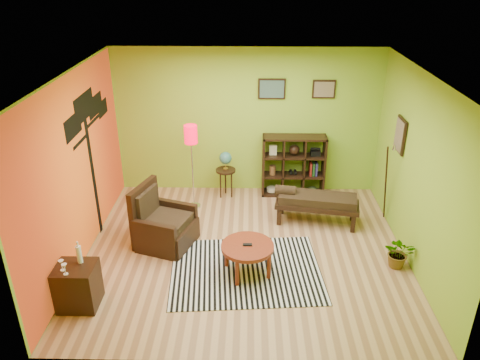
{
  "coord_description": "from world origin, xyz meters",
  "views": [
    {
      "loc": [
        0.05,
        -6.21,
        4.23
      ],
      "look_at": [
        -0.09,
        0.43,
        1.05
      ],
      "focal_mm": 35.0,
      "sensor_mm": 36.0,
      "label": 1
    }
  ],
  "objects_px": {
    "coffee_table": "(247,249)",
    "floor_lamp": "(191,142)",
    "armchair": "(162,227)",
    "side_cabinet": "(78,286)",
    "bench": "(315,201)",
    "globe_table": "(226,163)",
    "potted_plant": "(399,256)",
    "cube_shelf": "(294,166)"
  },
  "relations": [
    {
      "from": "floor_lamp",
      "to": "bench",
      "type": "bearing_deg",
      "value": -13.46
    },
    {
      "from": "armchair",
      "to": "globe_table",
      "type": "height_order",
      "value": "armchair"
    },
    {
      "from": "globe_table",
      "to": "side_cabinet",
      "type": "bearing_deg",
      "value": -119.34
    },
    {
      "from": "cube_shelf",
      "to": "bench",
      "type": "xyz_separation_m",
      "value": [
        0.28,
        -1.09,
        -0.18
      ]
    },
    {
      "from": "coffee_table",
      "to": "floor_lamp",
      "type": "distance_m",
      "value": 2.41
    },
    {
      "from": "armchair",
      "to": "cube_shelf",
      "type": "height_order",
      "value": "cube_shelf"
    },
    {
      "from": "bench",
      "to": "potted_plant",
      "type": "relative_size",
      "value": 3.03
    },
    {
      "from": "coffee_table",
      "to": "potted_plant",
      "type": "height_order",
      "value": "coffee_table"
    },
    {
      "from": "cube_shelf",
      "to": "potted_plant",
      "type": "relative_size",
      "value": 2.45
    },
    {
      "from": "floor_lamp",
      "to": "cube_shelf",
      "type": "distance_m",
      "value": 2.09
    },
    {
      "from": "coffee_table",
      "to": "side_cabinet",
      "type": "relative_size",
      "value": 0.83
    },
    {
      "from": "coffee_table",
      "to": "floor_lamp",
      "type": "bearing_deg",
      "value": 116.82
    },
    {
      "from": "floor_lamp",
      "to": "cube_shelf",
      "type": "height_order",
      "value": "floor_lamp"
    },
    {
      "from": "side_cabinet",
      "to": "floor_lamp",
      "type": "relative_size",
      "value": 0.58
    },
    {
      "from": "floor_lamp",
      "to": "bench",
      "type": "xyz_separation_m",
      "value": [
        2.17,
        -0.52,
        -0.87
      ]
    },
    {
      "from": "floor_lamp",
      "to": "globe_table",
      "type": "relative_size",
      "value": 1.73
    },
    {
      "from": "side_cabinet",
      "to": "bench",
      "type": "height_order",
      "value": "side_cabinet"
    },
    {
      "from": "armchair",
      "to": "floor_lamp",
      "type": "relative_size",
      "value": 0.65
    },
    {
      "from": "floor_lamp",
      "to": "potted_plant",
      "type": "bearing_deg",
      "value": -28.86
    },
    {
      "from": "armchair",
      "to": "globe_table",
      "type": "xyz_separation_m",
      "value": [
        0.94,
        1.68,
        0.39
      ]
    },
    {
      "from": "coffee_table",
      "to": "cube_shelf",
      "type": "relative_size",
      "value": 0.64
    },
    {
      "from": "armchair",
      "to": "bench",
      "type": "bearing_deg",
      "value": 15.88
    },
    {
      "from": "globe_table",
      "to": "potted_plant",
      "type": "bearing_deg",
      "value": -39.81
    },
    {
      "from": "armchair",
      "to": "side_cabinet",
      "type": "height_order",
      "value": "armchair"
    },
    {
      "from": "floor_lamp",
      "to": "cube_shelf",
      "type": "relative_size",
      "value": 1.33
    },
    {
      "from": "side_cabinet",
      "to": "potted_plant",
      "type": "bearing_deg",
      "value": 11.97
    },
    {
      "from": "coffee_table",
      "to": "side_cabinet",
      "type": "xyz_separation_m",
      "value": [
        -2.24,
        -0.76,
        -0.1
      ]
    },
    {
      "from": "bench",
      "to": "globe_table",
      "type": "bearing_deg",
      "value": 148.8
    },
    {
      "from": "coffee_table",
      "to": "side_cabinet",
      "type": "bearing_deg",
      "value": -161.23
    },
    {
      "from": "armchair",
      "to": "potted_plant",
      "type": "height_order",
      "value": "armchair"
    },
    {
      "from": "potted_plant",
      "to": "floor_lamp",
      "type": "bearing_deg",
      "value": 151.14
    },
    {
      "from": "floor_lamp",
      "to": "globe_table",
      "type": "bearing_deg",
      "value": 37.66
    },
    {
      "from": "side_cabinet",
      "to": "potted_plant",
      "type": "height_order",
      "value": "side_cabinet"
    },
    {
      "from": "coffee_table",
      "to": "bench",
      "type": "relative_size",
      "value": 0.52
    },
    {
      "from": "cube_shelf",
      "to": "potted_plant",
      "type": "distance_m",
      "value": 2.78
    },
    {
      "from": "globe_table",
      "to": "potted_plant",
      "type": "relative_size",
      "value": 1.88
    },
    {
      "from": "armchair",
      "to": "globe_table",
      "type": "distance_m",
      "value": 1.97
    },
    {
      "from": "armchair",
      "to": "potted_plant",
      "type": "relative_size",
      "value": 2.12
    },
    {
      "from": "armchair",
      "to": "globe_table",
      "type": "bearing_deg",
      "value": 60.83
    },
    {
      "from": "coffee_table",
      "to": "bench",
      "type": "xyz_separation_m",
      "value": [
        1.16,
        1.48,
        0.01
      ]
    },
    {
      "from": "bench",
      "to": "potted_plant",
      "type": "xyz_separation_m",
      "value": [
        1.11,
        -1.29,
        -0.23
      ]
    },
    {
      "from": "bench",
      "to": "potted_plant",
      "type": "height_order",
      "value": "bench"
    }
  ]
}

